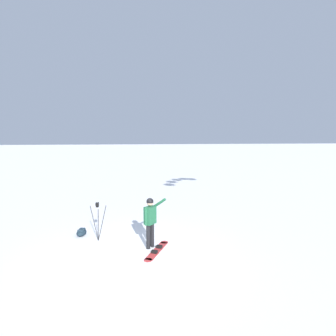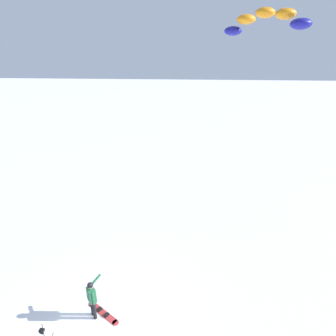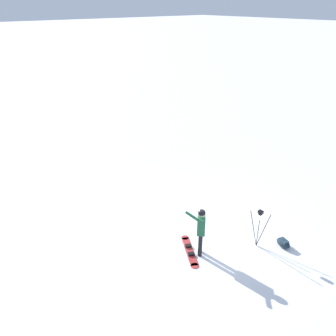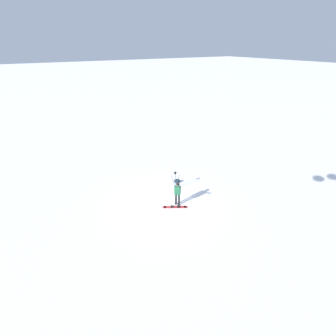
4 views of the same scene
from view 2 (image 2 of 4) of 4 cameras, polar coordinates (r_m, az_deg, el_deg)
The scene contains 4 objects.
ground_plane at distance 12.52m, azimuth -14.02°, elevation -30.92°, with size 300.00×300.00×0.00m, color white.
snowboarder at distance 12.29m, azimuth -15.78°, elevation -24.57°, with size 0.77×0.53×1.81m.
snowboard at distance 13.10m, azimuth -13.54°, elevation -27.55°, with size 1.03×1.57×0.10m.
traction_kite at distance 14.73m, azimuth 19.66°, elevation 27.28°, with size 3.84×3.76×1.05m.
Camera 2 is at (6.93, 3.47, 9.84)m, focal length 28.88 mm.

